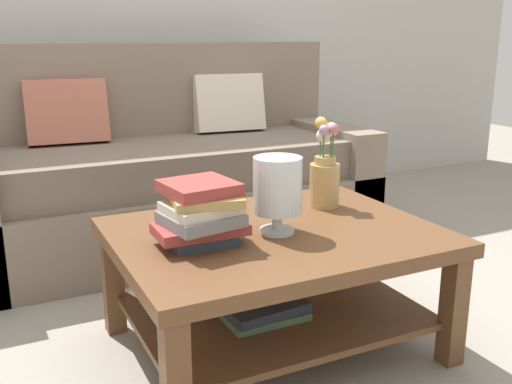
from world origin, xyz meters
name	(u,v)px	position (x,y,z in m)	size (l,w,h in m)	color
ground_plane	(237,295)	(0.00, 0.00, 0.00)	(10.00, 10.00, 0.00)	gray
couch	(168,176)	(-0.04, 0.81, 0.36)	(2.11, 0.90, 1.06)	#7A6B5B
coffee_table	(274,263)	(-0.06, -0.45, 0.32)	(1.10, 0.85, 0.45)	brown
book_stack_main	(201,213)	(-0.34, -0.47, 0.55)	(0.29, 0.26, 0.21)	#2D333D
glass_hurricane_vase	(277,188)	(-0.06, -0.48, 0.61)	(0.17, 0.17, 0.26)	silver
flower_pitcher	(325,174)	(0.25, -0.28, 0.58)	(0.12, 0.12, 0.35)	tan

